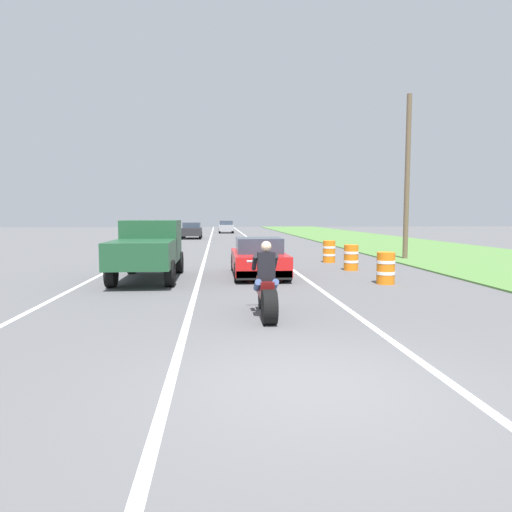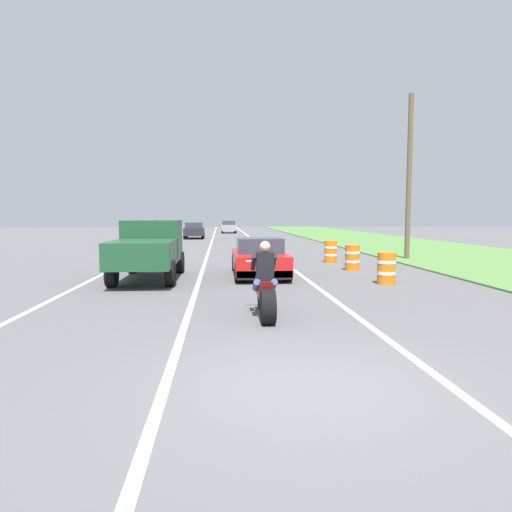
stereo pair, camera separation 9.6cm
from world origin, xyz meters
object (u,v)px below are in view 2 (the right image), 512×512
object	(u,v)px
construction_barrel_far	(330,251)
distant_car_far_ahead	(194,230)
pickup_truck_left_lane_dark_green	(149,247)
construction_barrel_mid	(352,258)
motorcycle_with_rider	(265,290)
distant_car_further_ahead	(229,227)
construction_barrel_nearest	(386,268)
sports_car_red	(259,258)

from	to	relation	value
construction_barrel_far	distant_car_far_ahead	world-z (taller)	distant_car_far_ahead
pickup_truck_left_lane_dark_green	distant_car_far_ahead	bearing A→B (deg)	90.06
construction_barrel_mid	pickup_truck_left_lane_dark_green	bearing A→B (deg)	-165.17
motorcycle_with_rider	construction_barrel_far	xyz separation A→B (m)	(4.09, 11.10, -0.09)
pickup_truck_left_lane_dark_green	construction_barrel_far	xyz separation A→B (m)	(7.41, 5.04, -0.60)
construction_barrel_far	distant_car_further_ahead	size ratio (longest dim) A/B	0.25
construction_barrel_mid	distant_car_far_ahead	bearing A→B (deg)	106.61
construction_barrel_mid	construction_barrel_nearest	bearing A→B (deg)	-89.43
construction_barrel_nearest	distant_car_further_ahead	bearing A→B (deg)	95.61
construction_barrel_mid	distant_car_far_ahead	distance (m)	26.47
distant_car_further_ahead	pickup_truck_left_lane_dark_green	bearing A→B (deg)	-94.78
motorcycle_with_rider	distant_car_further_ahead	distance (m)	46.82
motorcycle_with_rider	distant_car_far_ahead	bearing A→B (deg)	95.72
distant_car_far_ahead	distant_car_further_ahead	size ratio (longest dim) A/B	1.00
sports_car_red	distant_car_further_ahead	distance (m)	40.15
sports_car_red	construction_barrel_far	xyz separation A→B (m)	(3.65, 4.42, -0.13)
construction_barrel_mid	construction_barrel_far	world-z (taller)	same
pickup_truck_left_lane_dark_green	distant_car_far_ahead	world-z (taller)	pickup_truck_left_lane_dark_green
sports_car_red	construction_barrel_nearest	xyz separation A→B (m)	(3.81, -2.25, -0.13)
distant_car_further_ahead	construction_barrel_nearest	bearing A→B (deg)	-84.39
distant_car_further_ahead	distant_car_far_ahead	bearing A→B (deg)	-104.39
distant_car_far_ahead	distant_car_further_ahead	xyz separation A→B (m)	(3.44, 13.40, 0.00)
sports_car_red	pickup_truck_left_lane_dark_green	distance (m)	3.84
sports_car_red	distant_car_far_ahead	world-z (taller)	distant_car_far_ahead
pickup_truck_left_lane_dark_green	construction_barrel_mid	bearing A→B (deg)	14.83
construction_barrel_far	distant_car_further_ahead	distance (m)	35.95
construction_barrel_mid	construction_barrel_far	bearing A→B (deg)	92.33
sports_car_red	motorcycle_with_rider	bearing A→B (deg)	-93.79
sports_car_red	construction_barrel_nearest	world-z (taller)	sports_car_red
sports_car_red	construction_barrel_nearest	size ratio (longest dim) A/B	4.30
motorcycle_with_rider	distant_car_further_ahead	size ratio (longest dim) A/B	0.55
motorcycle_with_rider	construction_barrel_mid	distance (m)	9.10
pickup_truck_left_lane_dark_green	construction_barrel_far	bearing A→B (deg)	34.22
motorcycle_with_rider	construction_barrel_far	size ratio (longest dim) A/B	2.21
construction_barrel_nearest	construction_barrel_mid	size ratio (longest dim) A/B	1.00
construction_barrel_far	distant_car_further_ahead	world-z (taller)	distant_car_further_ahead
sports_car_red	construction_barrel_mid	xyz separation A→B (m)	(3.78, 1.38, -0.13)
construction_barrel_nearest	distant_car_further_ahead	world-z (taller)	distant_car_further_ahead
sports_car_red	distant_car_far_ahead	distance (m)	27.01
sports_car_red	construction_barrel_nearest	distance (m)	4.43
construction_barrel_nearest	construction_barrel_far	bearing A→B (deg)	91.37
construction_barrel_far	distant_car_far_ahead	distance (m)	23.53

